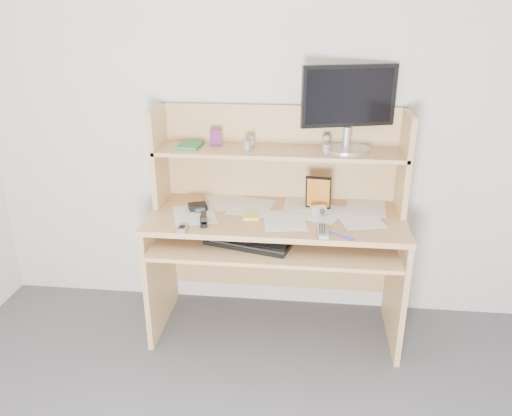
# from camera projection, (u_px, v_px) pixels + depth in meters

# --- Properties ---
(back_wall) EXTENTS (3.60, 0.04, 2.50)m
(back_wall) POSITION_uv_depth(u_px,v_px,m) (282.00, 113.00, 2.86)
(back_wall) COLOR beige
(back_wall) RESTS_ON floor
(desk) EXTENTS (1.40, 0.70, 1.30)m
(desk) POSITION_uv_depth(u_px,v_px,m) (277.00, 218.00, 2.84)
(desk) COLOR tan
(desk) RESTS_ON floor
(paper_clutter) EXTENTS (1.32, 0.54, 0.01)m
(paper_clutter) POSITION_uv_depth(u_px,v_px,m) (276.00, 214.00, 2.75)
(paper_clutter) COLOR silver
(paper_clutter) RESTS_ON desk
(keyboard) EXTENTS (0.47, 0.27, 0.03)m
(keyboard) POSITION_uv_depth(u_px,v_px,m) (248.00, 243.00, 2.62)
(keyboard) COLOR black
(keyboard) RESTS_ON desk
(tv_remote) EXTENTS (0.06, 0.17, 0.02)m
(tv_remote) POSITION_uv_depth(u_px,v_px,m) (322.00, 231.00, 2.52)
(tv_remote) COLOR #9C9C97
(tv_remote) RESTS_ON paper_clutter
(flip_phone) EXTENTS (0.05, 0.09, 0.02)m
(flip_phone) POSITION_uv_depth(u_px,v_px,m) (183.00, 227.00, 2.55)
(flip_phone) COLOR #A5A5A7
(flip_phone) RESTS_ON paper_clutter
(stapler) EXTENTS (0.06, 0.14, 0.04)m
(stapler) POSITION_uv_depth(u_px,v_px,m) (203.00, 219.00, 2.63)
(stapler) COLOR black
(stapler) RESTS_ON paper_clutter
(wallet) EXTENTS (0.12, 0.11, 0.03)m
(wallet) POSITION_uv_depth(u_px,v_px,m) (198.00, 206.00, 2.82)
(wallet) COLOR black
(wallet) RESTS_ON paper_clutter
(sticky_note_pad) EXTENTS (0.09, 0.09, 0.01)m
(sticky_note_pad) POSITION_uv_depth(u_px,v_px,m) (251.00, 216.00, 2.71)
(sticky_note_pad) COLOR gold
(sticky_note_pad) RESTS_ON desk
(digital_camera) EXTENTS (0.09, 0.06, 0.05)m
(digital_camera) POSITION_uv_depth(u_px,v_px,m) (318.00, 210.00, 2.72)
(digital_camera) COLOR silver
(digital_camera) RESTS_ON paper_clutter
(game_case) EXTENTS (0.14, 0.03, 0.20)m
(game_case) POSITION_uv_depth(u_px,v_px,m) (318.00, 193.00, 2.77)
(game_case) COLOR black
(game_case) RESTS_ON paper_clutter
(blue_pen) EXTENTS (0.12, 0.09, 0.01)m
(blue_pen) POSITION_uv_depth(u_px,v_px,m) (342.00, 236.00, 2.47)
(blue_pen) COLOR #1B29CC
(blue_pen) RESTS_ON paper_clutter
(card_box) EXTENTS (0.07, 0.03, 0.09)m
(card_box) POSITION_uv_depth(u_px,v_px,m) (216.00, 138.00, 2.82)
(card_box) COLOR #AA1617
(card_box) RESTS_ON desk
(shelf_book) EXTENTS (0.13, 0.18, 0.02)m
(shelf_book) POSITION_uv_depth(u_px,v_px,m) (190.00, 145.00, 2.82)
(shelf_book) COLOR #2C704A
(shelf_book) RESTS_ON desk
(chip_stack_a) EXTENTS (0.04, 0.04, 0.05)m
(chip_stack_a) POSITION_uv_depth(u_px,v_px,m) (247.00, 146.00, 2.73)
(chip_stack_a) COLOR black
(chip_stack_a) RESTS_ON desk
(chip_stack_b) EXTENTS (0.05, 0.05, 0.06)m
(chip_stack_b) POSITION_uv_depth(u_px,v_px,m) (251.00, 142.00, 2.79)
(chip_stack_b) COLOR white
(chip_stack_b) RESTS_ON desk
(chip_stack_c) EXTENTS (0.05, 0.05, 0.05)m
(chip_stack_c) POSITION_uv_depth(u_px,v_px,m) (326.00, 148.00, 2.69)
(chip_stack_c) COLOR black
(chip_stack_c) RESTS_ON desk
(chip_stack_d) EXTENTS (0.05, 0.05, 0.07)m
(chip_stack_d) POSITION_uv_depth(u_px,v_px,m) (326.00, 142.00, 2.77)
(chip_stack_d) COLOR white
(chip_stack_d) RESTS_ON desk
(monitor) EXTENTS (0.51, 0.26, 0.45)m
(monitor) POSITION_uv_depth(u_px,v_px,m) (349.00, 105.00, 2.68)
(monitor) COLOR silver
(monitor) RESTS_ON desk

